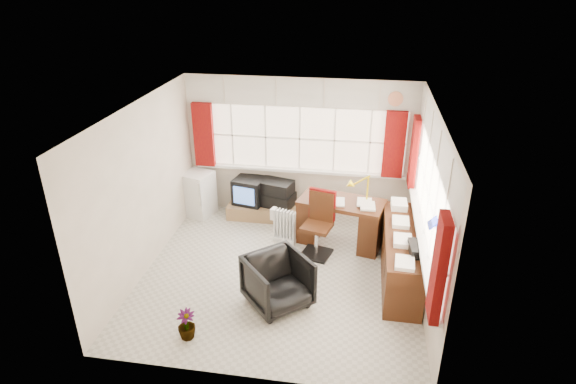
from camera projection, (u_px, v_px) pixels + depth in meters
name	position (u px, v px, depth m)	size (l,w,h in m)	color
ground	(280.00, 274.00, 7.15)	(4.00, 4.00, 0.00)	beige
room_walls	(280.00, 182.00, 6.51)	(4.00, 4.00, 4.00)	beige
window_back	(299.00, 166.00, 8.48)	(3.70, 0.12, 3.60)	#FCE6C8
window_right	(422.00, 229.00, 6.47)	(0.12, 3.70, 3.60)	#FCE6C8
curtains	(351.00, 164.00, 7.22)	(3.83, 3.83, 1.15)	maroon
overhead_cabinets	(358.00, 112.00, 6.92)	(3.98, 3.98, 0.48)	silver
desk	(341.00, 220.00, 7.79)	(1.45, 0.95, 0.81)	#4B2311
desk_lamp	(368.00, 183.00, 7.48)	(0.17, 0.14, 0.47)	#DBC209
task_chair	(320.00, 221.00, 7.49)	(0.54, 0.56, 1.05)	black
office_chair	(278.00, 282.00, 6.38)	(0.76, 0.78, 0.71)	black
radiator	(285.00, 229.00, 7.90)	(0.41, 0.25, 0.57)	white
credenza	(401.00, 255.00, 6.91)	(0.50, 2.00, 0.85)	#4B2311
file_tray	(420.00, 249.00, 6.27)	(0.29, 0.37, 0.12)	black
tv_bench	(267.00, 211.00, 8.71)	(1.40, 0.50, 0.25)	#9B704D
crt_tv	(250.00, 191.00, 8.66)	(0.60, 0.57, 0.47)	black
hifi_stack	(276.00, 193.00, 8.57)	(0.74, 0.57, 0.47)	black
mini_fridge	(199.00, 194.00, 8.72)	(0.60, 0.61, 0.82)	white
spray_bottle_a	(277.00, 219.00, 8.41)	(0.11, 0.11, 0.28)	silver
spray_bottle_b	(291.00, 231.00, 8.14)	(0.08, 0.08, 0.17)	#89CCBD
flower_vase	(186.00, 324.00, 5.86)	(0.22, 0.22, 0.40)	black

